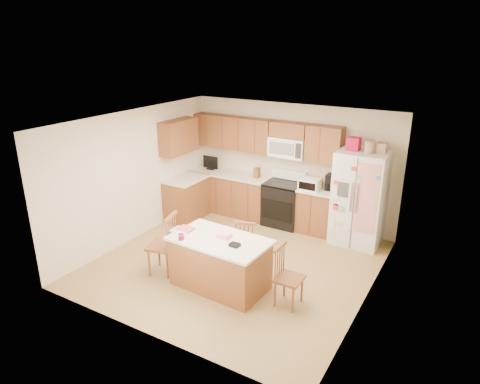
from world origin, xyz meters
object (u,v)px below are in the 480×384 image
Objects in this scene: windsor_chair_back at (246,245)px; windsor_chair_right at (288,278)px; refrigerator at (360,197)px; island at (220,263)px; stove at (284,203)px; windsor_chair_left at (164,245)px.

windsor_chair_right reaches higher than windsor_chair_back.
refrigerator is 1.25× the size of island.
windsor_chair_back is at bearing -83.37° from stove.
windsor_chair_back is 1.21m from windsor_chair_right.
stove is at bearing 177.70° from refrigerator.
island is at bearing -95.64° from windsor_chair_back.
windsor_chair_back is 0.99× the size of windsor_chair_right.
windsor_chair_right is (2.15, 0.20, -0.06)m from windsor_chair_left.
refrigerator is 2.40m from windsor_chair_back.
windsor_chair_left reaches higher than windsor_chair_back.
refrigerator is 1.93× the size of windsor_chair_left.
stove is 2.95m from windsor_chair_left.
windsor_chair_back is (-1.34, -1.93, -0.49)m from refrigerator.
windsor_chair_back is at bearing 36.27° from windsor_chair_left.
windsor_chair_right reaches higher than island.
windsor_chair_back is (0.07, 0.71, 0.01)m from island.
stove reaches higher than windsor_chair_back.
windsor_chair_right is at bearing -30.62° from windsor_chair_back.
stove is 0.55× the size of refrigerator.
windsor_chair_right is at bearing -64.04° from stove.
island is 1.55× the size of windsor_chair_left.
refrigerator reaches higher than windsor_chair_right.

